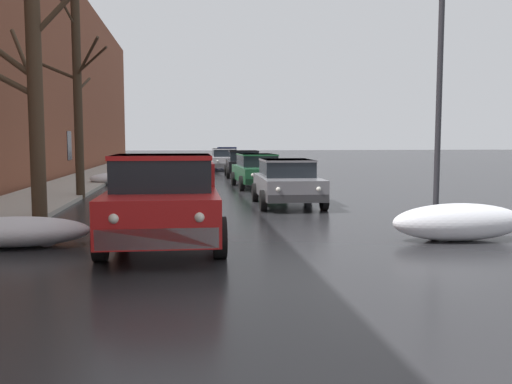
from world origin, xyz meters
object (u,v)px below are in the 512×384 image
sedan_green_parked_kerbside_mid (257,170)px  street_lamp_post (439,93)px  sedan_silver_queued_behind_truck (224,159)px  sedan_black_parked_far_down_block (243,163)px  sedan_darkblue_at_far_intersection (227,156)px  pickup_truck_red_approaching_near_lane (164,199)px  sedan_grey_parked_kerbside_close (287,181)px  bare_tree_mid_block (77,90)px  bare_tree_second_along_sidewalk (32,96)px

sedan_green_parked_kerbside_mid → street_lamp_post: size_ratio=0.79×
sedan_green_parked_kerbside_mid → sedan_silver_queued_behind_truck: 13.60m
sedan_silver_queued_behind_truck → street_lamp_post: bearing=-81.4°
sedan_black_parked_far_down_block → sedan_darkblue_at_far_intersection: same height
pickup_truck_red_approaching_near_lane → sedan_green_parked_kerbside_mid: size_ratio=1.18×
sedan_grey_parked_kerbside_close → sedan_green_parked_kerbside_mid: bearing=91.0°
bare_tree_mid_block → street_lamp_post: (9.70, -6.73, -0.55)m
sedan_grey_parked_kerbside_close → street_lamp_post: street_lamp_post is taller
bare_tree_mid_block → sedan_darkblue_at_far_intersection: size_ratio=1.65×
bare_tree_second_along_sidewalk → sedan_black_parked_far_down_block: size_ratio=1.57×
pickup_truck_red_approaching_near_lane → sedan_green_parked_kerbside_mid: (3.41, 12.39, -0.13)m
sedan_darkblue_at_far_intersection → sedan_grey_parked_kerbside_close: bearing=-90.1°
pickup_truck_red_approaching_near_lane → sedan_black_parked_far_down_block: 19.56m
street_lamp_post → sedan_grey_parked_kerbside_close: bearing=127.4°
pickup_truck_red_approaching_near_lane → sedan_grey_parked_kerbside_close: bearing=59.6°
sedan_darkblue_at_far_intersection → sedan_green_parked_kerbside_mid: bearing=-90.4°
sedan_grey_parked_kerbside_close → sedan_darkblue_at_far_intersection: (0.04, 25.91, 0.00)m
bare_tree_mid_block → sedan_darkblue_at_far_intersection: bearing=73.7°
sedan_silver_queued_behind_truck → sedan_darkblue_at_far_intersection: 5.95m
pickup_truck_red_approaching_near_lane → bare_tree_mid_block: bearing=109.9°
bare_tree_second_along_sidewalk → pickup_truck_red_approaching_near_lane: size_ratio=1.19×
sedan_grey_parked_kerbside_close → street_lamp_post: bearing=-52.6°
sedan_green_parked_kerbside_mid → sedan_black_parked_far_down_block: same height
bare_tree_second_along_sidewalk → pickup_truck_red_approaching_near_lane: (3.26, -3.42, -2.19)m
sedan_black_parked_far_down_block → sedan_silver_queued_behind_truck: bearing=95.3°
pickup_truck_red_approaching_near_lane → sedan_darkblue_at_far_intersection: pickup_truck_red_approaching_near_lane is taller
sedan_black_parked_far_down_block → pickup_truck_red_approaching_near_lane: bearing=-100.4°
bare_tree_second_along_sidewalk → sedan_black_parked_far_down_block: bearing=66.8°
pickup_truck_red_approaching_near_lane → sedan_silver_queued_behind_truck: size_ratio=1.24×
bare_tree_mid_block → sedan_silver_queued_behind_truck: bearing=70.5°
street_lamp_post → bare_tree_second_along_sidewalk: bearing=172.1°
sedan_grey_parked_kerbside_close → sedan_darkblue_at_far_intersection: size_ratio=0.91×
bare_tree_mid_block → pickup_truck_red_approaching_near_lane: bare_tree_mid_block is taller
pickup_truck_red_approaching_near_lane → street_lamp_post: (6.51, 2.07, 2.28)m
bare_tree_second_along_sidewalk → pickup_truck_red_approaching_near_lane: bare_tree_second_along_sidewalk is taller
bare_tree_mid_block → sedan_black_parked_far_down_block: bare_tree_mid_block is taller
pickup_truck_red_approaching_near_lane → sedan_grey_parked_kerbside_close: size_ratio=1.31×
bare_tree_second_along_sidewalk → sedan_darkblue_at_far_intersection: size_ratio=1.41×
street_lamp_post → pickup_truck_red_approaching_near_lane: bearing=-162.4°
bare_tree_mid_block → sedan_green_parked_kerbside_mid: (6.59, 3.59, -2.96)m
sedan_grey_parked_kerbside_close → street_lamp_post: 5.49m
bare_tree_second_along_sidewalk → bare_tree_mid_block: size_ratio=0.86×
sedan_grey_parked_kerbside_close → sedan_darkblue_at_far_intersection: 25.91m
sedan_green_parked_kerbside_mid → sedan_black_parked_far_down_block: bearing=89.0°
sedan_grey_parked_kerbside_close → sedan_silver_queued_behind_truck: same height
sedan_grey_parked_kerbside_close → sedan_silver_queued_behind_truck: 20.00m
sedan_silver_queued_behind_truck → sedan_grey_parked_kerbside_close: bearing=-88.2°
sedan_green_parked_kerbside_mid → sedan_silver_queued_behind_truck: size_ratio=1.05×
bare_tree_mid_block → sedan_grey_parked_kerbside_close: (6.70, -2.81, -2.96)m
sedan_silver_queued_behind_truck → sedan_black_parked_far_down_block: bearing=-84.7°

